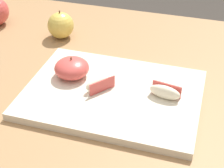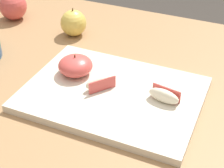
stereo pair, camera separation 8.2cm
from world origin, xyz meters
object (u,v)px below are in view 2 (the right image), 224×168
at_px(cutting_board, 112,94).
at_px(apple_wedge_front, 100,82).
at_px(whole_apple_pink_lady, 13,6).
at_px(apple_wedge_near_knife, 164,96).
at_px(whole_apple_golden, 73,23).
at_px(apple_half_skin_up, 75,66).

xyz_separation_m(cutting_board, apple_wedge_front, (-0.03, -0.00, 0.03)).
bearing_deg(whole_apple_pink_lady, apple_wedge_near_knife, -23.32).
bearing_deg(apple_wedge_near_knife, whole_apple_golden, 146.64).
bearing_deg(apple_half_skin_up, cutting_board, -15.32).
height_order(apple_wedge_front, whole_apple_pink_lady, whole_apple_pink_lady).
distance_m(whole_apple_pink_lady, whole_apple_golden, 0.24).
bearing_deg(apple_wedge_front, whole_apple_golden, 129.79).
xyz_separation_m(apple_wedge_near_knife, whole_apple_pink_lady, (-0.61, 0.26, 0.01)).
bearing_deg(cutting_board, apple_wedge_near_knife, 4.60).
bearing_deg(whole_apple_pink_lady, apple_half_skin_up, -33.17).
bearing_deg(apple_wedge_front, apple_wedge_near_knife, 4.02).
xyz_separation_m(whole_apple_pink_lady, whole_apple_golden, (0.24, -0.02, -0.01)).
relative_size(apple_half_skin_up, apple_wedge_front, 1.19).
distance_m(apple_wedge_near_knife, apple_wedge_front, 0.16).
bearing_deg(apple_wedge_near_knife, apple_half_skin_up, 174.90).
relative_size(apple_wedge_near_knife, apple_wedge_front, 1.05).
xyz_separation_m(apple_half_skin_up, whole_apple_pink_lady, (-0.37, 0.24, 0.00)).
height_order(apple_half_skin_up, whole_apple_golden, whole_apple_golden).
xyz_separation_m(apple_half_skin_up, apple_wedge_front, (0.08, -0.03, -0.01)).
distance_m(cutting_board, whole_apple_golden, 0.35).
distance_m(cutting_board, apple_wedge_front, 0.04).
height_order(apple_half_skin_up, apple_wedge_near_knife, apple_half_skin_up).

